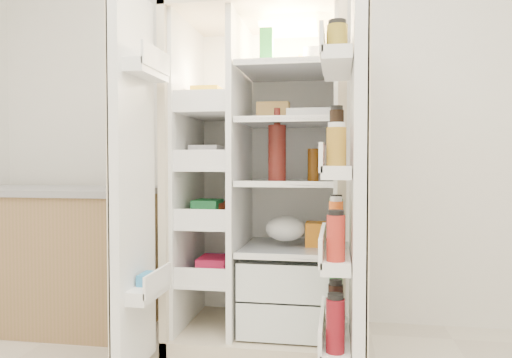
# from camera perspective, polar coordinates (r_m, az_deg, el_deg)

# --- Properties ---
(wall_back) EXTENTS (4.00, 0.02, 2.70)m
(wall_back) POSITION_cam_1_polar(r_m,az_deg,el_deg) (3.06, 4.90, 8.80)
(wall_back) COLOR white
(wall_back) RESTS_ON floor
(refrigerator) EXTENTS (0.92, 0.70, 1.80)m
(refrigerator) POSITION_cam_1_polar(r_m,az_deg,el_deg) (2.73, 1.05, -3.14)
(refrigerator) COLOR beige
(refrigerator) RESTS_ON floor
(freezer_door) EXTENTS (0.15, 0.40, 1.72)m
(freezer_door) POSITION_cam_1_polar(r_m,az_deg,el_deg) (2.28, -14.21, -0.49)
(freezer_door) COLOR white
(freezer_door) RESTS_ON floor
(fridge_door) EXTENTS (0.17, 0.58, 1.72)m
(fridge_door) POSITION_cam_1_polar(r_m,az_deg,el_deg) (1.99, 11.34, -1.31)
(fridge_door) COLOR white
(fridge_door) RESTS_ON floor
(kitchen_counter) EXTENTS (1.15, 0.61, 0.83)m
(kitchen_counter) POSITION_cam_1_polar(r_m,az_deg,el_deg) (3.19, -22.10, -8.42)
(kitchen_counter) COLOR #906A48
(kitchen_counter) RESTS_ON floor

